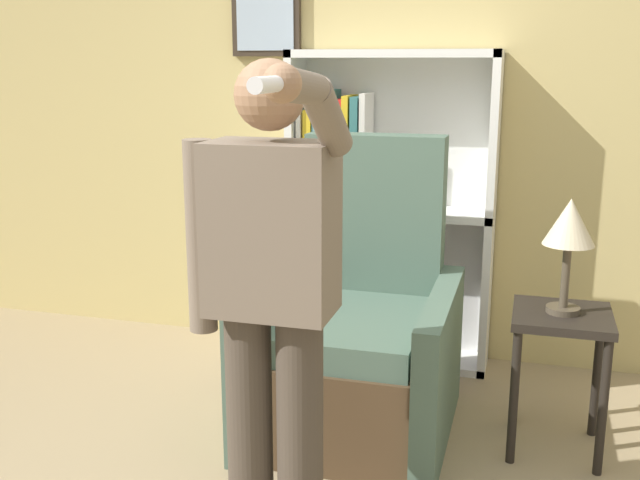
{
  "coord_description": "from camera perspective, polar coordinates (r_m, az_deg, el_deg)",
  "views": [
    {
      "loc": [
        0.69,
        -1.94,
        1.59
      ],
      "look_at": [
        -0.03,
        0.58,
        0.96
      ],
      "focal_mm": 42.0,
      "sensor_mm": 36.0,
      "label": 1
    }
  ],
  "objects": [
    {
      "name": "wall_back",
      "position": [
        4.03,
        6.16,
        10.78
      ],
      "size": [
        8.0,
        0.11,
        2.8
      ],
      "color": "tan",
      "rests_on": "ground_plane"
    },
    {
      "name": "bookcase",
      "position": [
        3.98,
        3.48,
        1.46
      ],
      "size": [
        1.07,
        0.28,
        1.64
      ],
      "color": "white",
      "rests_on": "ground_plane"
    },
    {
      "name": "armchair",
      "position": [
        3.33,
        2.92,
        -7.84
      ],
      "size": [
        0.83,
        0.94,
        1.26
      ],
      "color": "#4C3823",
      "rests_on": "ground_plane"
    },
    {
      "name": "person_standing",
      "position": [
        2.31,
        -3.79,
        -3.78
      ],
      "size": [
        0.53,
        0.78,
        1.6
      ],
      "color": "#473D33",
      "rests_on": "ground_plane"
    },
    {
      "name": "side_table",
      "position": [
        3.22,
        17.84,
        -7.34
      ],
      "size": [
        0.39,
        0.39,
        0.6
      ],
      "color": "black",
      "rests_on": "ground_plane"
    },
    {
      "name": "table_lamp",
      "position": [
        3.09,
        18.47,
        0.84
      ],
      "size": [
        0.2,
        0.2,
        0.47
      ],
      "color": "#4C4233",
      "rests_on": "side_table"
    }
  ]
}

